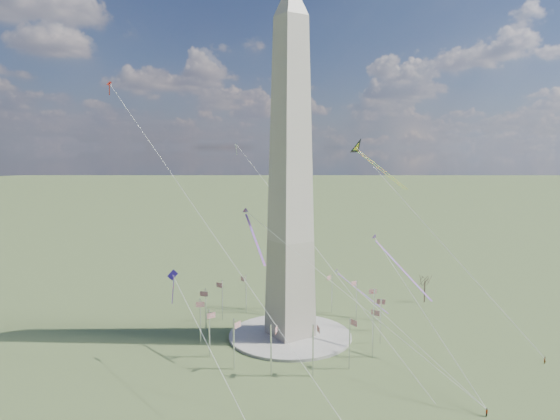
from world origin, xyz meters
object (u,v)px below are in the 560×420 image
tree_near (425,279)px  kite_delta_black (359,150)px  washington_monument (291,174)px  person_east (545,360)px

tree_near → kite_delta_black: (-24.75, 8.69, 45.94)m
washington_monument → kite_delta_black: (34.18, 8.92, 6.45)m
tree_near → person_east: tree_near is taller
kite_delta_black → washington_monument: bearing=-6.5°
washington_monument → tree_near: size_ratio=8.43×
washington_monument → kite_delta_black: 35.91m
person_east → kite_delta_black: bearing=-92.9°
person_east → kite_delta_black: 81.29m
tree_near → person_east: size_ratio=6.09×
tree_near → kite_delta_black: bearing=160.7°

